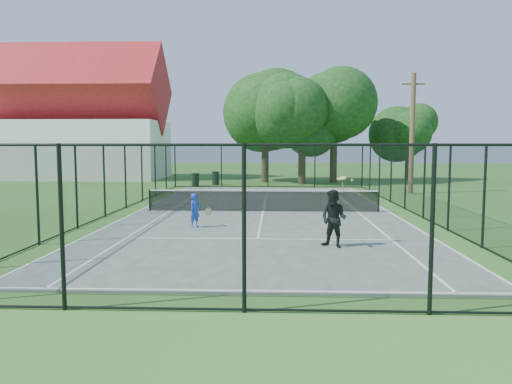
{
  "coord_description": "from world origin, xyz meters",
  "views": [
    {
      "loc": [
        0.55,
        -21.61,
        2.97
      ],
      "look_at": [
        -0.19,
        -3.0,
        1.2
      ],
      "focal_mm": 35.0,
      "sensor_mm": 36.0,
      "label": 1
    }
  ],
  "objects_px": {
    "player_blue": "(195,211)",
    "tennis_net": "(263,200)",
    "player_black": "(334,219)",
    "utility_pole": "(412,133)",
    "trash_bin_right": "(216,178)",
    "trash_bin_left": "(195,180)"
  },
  "relations": [
    {
      "from": "trash_bin_left",
      "to": "player_black",
      "type": "distance_m",
      "value": 22.76
    },
    {
      "from": "tennis_net",
      "to": "player_blue",
      "type": "bearing_deg",
      "value": -118.11
    },
    {
      "from": "trash_bin_left",
      "to": "trash_bin_right",
      "type": "height_order",
      "value": "trash_bin_right"
    },
    {
      "from": "tennis_net",
      "to": "utility_pole",
      "type": "distance_m",
      "value": 12.94
    },
    {
      "from": "trash_bin_right",
      "to": "utility_pole",
      "type": "height_order",
      "value": "utility_pole"
    },
    {
      "from": "trash_bin_right",
      "to": "player_blue",
      "type": "bearing_deg",
      "value": -85.21
    },
    {
      "from": "trash_bin_right",
      "to": "player_blue",
      "type": "relative_size",
      "value": 0.83
    },
    {
      "from": "trash_bin_left",
      "to": "player_black",
      "type": "bearing_deg",
      "value": -70.9
    },
    {
      "from": "player_blue",
      "to": "tennis_net",
      "type": "bearing_deg",
      "value": 61.89
    },
    {
      "from": "tennis_net",
      "to": "player_blue",
      "type": "height_order",
      "value": "player_blue"
    },
    {
      "from": "trash_bin_left",
      "to": "trash_bin_right",
      "type": "xyz_separation_m",
      "value": [
        1.34,
        1.04,
        0.04
      ]
    },
    {
      "from": "utility_pole",
      "to": "player_blue",
      "type": "relative_size",
      "value": 6.05
    },
    {
      "from": "utility_pole",
      "to": "player_black",
      "type": "bearing_deg",
      "value": -111.65
    },
    {
      "from": "trash_bin_left",
      "to": "trash_bin_right",
      "type": "distance_m",
      "value": 1.7
    },
    {
      "from": "utility_pole",
      "to": "player_black",
      "type": "relative_size",
      "value": 3.58
    },
    {
      "from": "tennis_net",
      "to": "player_black",
      "type": "xyz_separation_m",
      "value": [
        2.2,
        -7.53,
        0.3
      ]
    },
    {
      "from": "tennis_net",
      "to": "trash_bin_left",
      "type": "height_order",
      "value": "tennis_net"
    },
    {
      "from": "trash_bin_right",
      "to": "player_blue",
      "type": "height_order",
      "value": "player_blue"
    },
    {
      "from": "trash_bin_left",
      "to": "utility_pole",
      "type": "height_order",
      "value": "utility_pole"
    },
    {
      "from": "trash_bin_left",
      "to": "player_blue",
      "type": "distance_m",
      "value": 18.5
    },
    {
      "from": "trash_bin_left",
      "to": "utility_pole",
      "type": "relative_size",
      "value": 0.13
    },
    {
      "from": "player_blue",
      "to": "player_black",
      "type": "relative_size",
      "value": 0.59
    }
  ]
}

